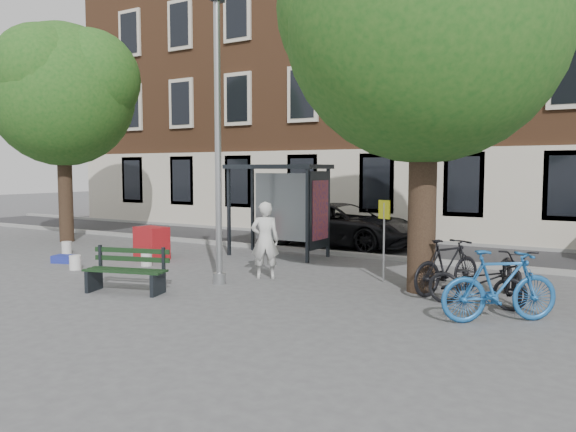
% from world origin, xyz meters
% --- Properties ---
extents(ground, '(90.00, 90.00, 0.00)m').
position_xyz_m(ground, '(0.00, 0.00, 0.00)').
color(ground, '#4C4C4F').
rests_on(ground, ground).
extents(road, '(40.00, 4.00, 0.01)m').
position_xyz_m(road, '(0.00, 7.00, 0.01)').
color(road, '#28282B').
rests_on(road, ground).
extents(curb_near, '(40.00, 0.25, 0.12)m').
position_xyz_m(curb_near, '(0.00, 5.00, 0.06)').
color(curb_near, gray).
rests_on(curb_near, ground).
extents(curb_far, '(40.00, 0.25, 0.12)m').
position_xyz_m(curb_far, '(0.00, 9.00, 0.06)').
color(curb_far, gray).
rests_on(curb_far, ground).
extents(building_row, '(30.00, 8.00, 14.00)m').
position_xyz_m(building_row, '(0.00, 13.00, 7.00)').
color(building_row, brown).
rests_on(building_row, ground).
extents(lamppost, '(0.28, 0.35, 6.11)m').
position_xyz_m(lamppost, '(0.00, 0.00, 2.78)').
color(lamppost, '#9EA0A3').
rests_on(lamppost, ground).
extents(tree_right, '(5.76, 5.60, 8.20)m').
position_xyz_m(tree_right, '(4.01, 1.38, 5.62)').
color(tree_right, black).
rests_on(tree_right, ground).
extents(tree_left, '(5.18, 4.86, 7.40)m').
position_xyz_m(tree_left, '(-8.99, 2.88, 5.22)').
color(tree_left, black).
rests_on(tree_left, ground).
extents(bus_shelter, '(2.85, 1.45, 2.62)m').
position_xyz_m(bus_shelter, '(-0.61, 4.11, 1.92)').
color(bus_shelter, '#1E2328').
rests_on(bus_shelter, ground).
extents(painter, '(0.77, 0.69, 1.76)m').
position_xyz_m(painter, '(0.53, 1.00, 0.88)').
color(painter, silver).
rests_on(painter, ground).
extents(bench, '(1.77, 0.99, 0.87)m').
position_xyz_m(bench, '(-1.08, -1.64, 0.40)').
color(bench, '#1E2328').
rests_on(bench, ground).
extents(bike_a, '(1.76, 0.65, 0.91)m').
position_xyz_m(bike_a, '(5.26, 0.77, 0.46)').
color(bike_a, black).
rests_on(bike_a, ground).
extents(bike_b, '(1.90, 1.66, 1.19)m').
position_xyz_m(bike_b, '(5.81, -0.09, 0.59)').
color(bike_b, '#1C579B').
rests_on(bike_b, ground).
extents(bike_c, '(1.25, 2.06, 1.02)m').
position_xyz_m(bike_c, '(5.73, 1.67, 0.51)').
color(bike_c, black).
rests_on(bike_c, ground).
extents(bike_d, '(1.27, 1.91, 1.12)m').
position_xyz_m(bike_d, '(4.52, 1.55, 0.56)').
color(bike_d, black).
rests_on(bike_d, ground).
extents(car_dark, '(5.21, 2.79, 1.39)m').
position_xyz_m(car_dark, '(-0.30, 6.82, 0.70)').
color(car_dark, black).
rests_on(car_dark, ground).
extents(red_stand, '(0.99, 0.74, 0.90)m').
position_xyz_m(red_stand, '(-3.68, 1.68, 0.45)').
color(red_stand, maroon).
rests_on(red_stand, ground).
extents(blue_crate, '(0.65, 0.55, 0.20)m').
position_xyz_m(blue_crate, '(-5.28, 0.06, 0.10)').
color(blue_crate, navy).
rests_on(blue_crate, ground).
extents(bucket_a, '(0.35, 0.35, 0.36)m').
position_xyz_m(bucket_a, '(-6.58, 1.14, 0.18)').
color(bucket_a, silver).
rests_on(bucket_a, ground).
extents(bucket_b, '(0.36, 0.36, 0.36)m').
position_xyz_m(bucket_b, '(-3.02, 0.83, 0.18)').
color(bucket_b, silver).
rests_on(bucket_b, ground).
extents(bucket_c, '(0.29, 0.29, 0.36)m').
position_xyz_m(bucket_c, '(-4.12, -0.49, 0.18)').
color(bucket_c, silver).
rests_on(bucket_c, ground).
extents(notice_sign, '(0.30, 0.13, 1.82)m').
position_xyz_m(notice_sign, '(3.00, 2.00, 1.30)').
color(notice_sign, '#9EA0A3').
rests_on(notice_sign, ground).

